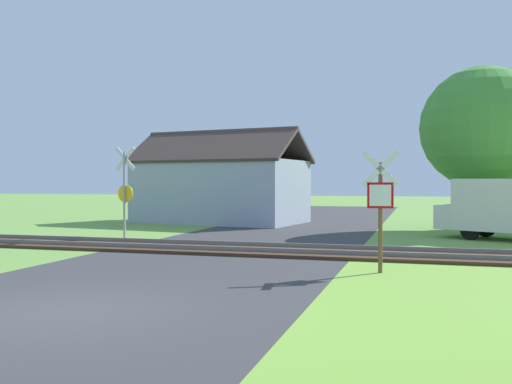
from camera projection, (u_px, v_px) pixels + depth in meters
name	position (u px, v px, depth m)	size (l,w,h in m)	color
ground_plane	(61.00, 313.00, 9.20)	(160.00, 160.00, 0.00)	#6B9942
road_asphalt	(123.00, 290.00, 11.12)	(7.52, 80.00, 0.01)	#38383A
rail_track	(231.00, 249.00, 17.52)	(60.00, 2.60, 0.22)	#422D1E
stop_sign_near	(380.00, 202.00, 13.21)	(0.88, 0.14, 2.86)	brown
crossing_sign_far	(125.00, 188.00, 20.61)	(0.87, 0.18, 3.40)	#9E9EA5
house	(221.00, 189.00, 29.85)	(9.40, 6.46, 4.87)	#99A3B7
tree_right	(482.00, 128.00, 24.72)	(5.28, 5.28, 7.14)	#513823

